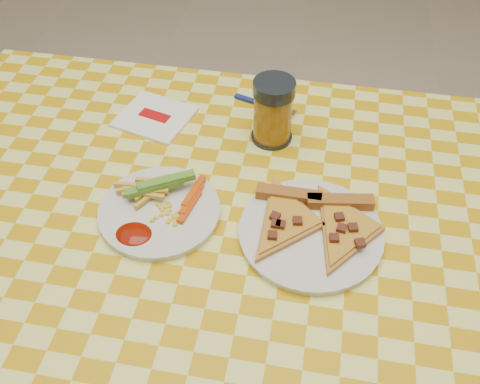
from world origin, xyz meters
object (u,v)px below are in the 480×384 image
plate_right (310,234)px  drink_glass (273,112)px  table (228,247)px  plate_left (160,212)px

plate_right → drink_glass: drink_glass is taller
table → drink_glass: drink_glass is taller
table → drink_glass: (0.04, 0.23, 0.14)m
table → plate_left: plate_left is taller
table → drink_glass: size_ratio=9.66×
plate_right → drink_glass: 0.27m
plate_left → drink_glass: (0.16, 0.24, 0.06)m
table → plate_left: 0.14m
plate_left → table: bearing=3.0°
table → plate_left: size_ratio=6.19×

